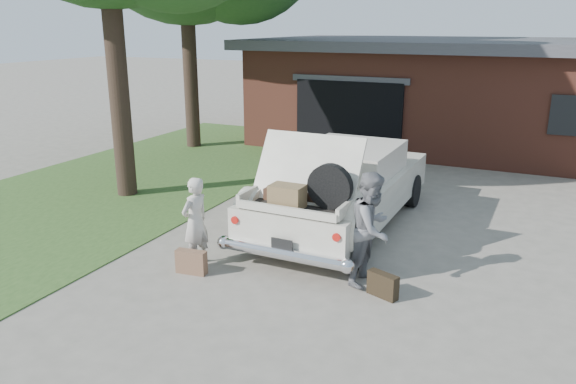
% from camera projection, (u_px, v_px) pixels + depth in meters
% --- Properties ---
extents(ground, '(90.00, 90.00, 0.00)m').
position_uv_depth(ground, '(272.00, 266.00, 9.13)').
color(ground, gray).
rests_on(ground, ground).
extents(grass_strip, '(6.00, 16.00, 0.02)m').
position_uv_depth(grass_strip, '(129.00, 182.00, 13.95)').
color(grass_strip, '#2D4C1E').
rests_on(grass_strip, ground).
extents(house, '(12.80, 7.80, 3.30)m').
position_uv_depth(house, '(457.00, 91.00, 18.20)').
color(house, brown).
rests_on(house, ground).
extents(sedan, '(2.17, 5.40, 2.06)m').
position_uv_depth(sedan, '(343.00, 187.00, 10.73)').
color(sedan, beige).
rests_on(sedan, ground).
extents(woman_left, '(0.44, 0.59, 1.47)m').
position_uv_depth(woman_left, '(195.00, 222.00, 9.01)').
color(woman_left, beige).
rests_on(woman_left, ground).
extents(woman_right, '(0.78, 0.94, 1.73)m').
position_uv_depth(woman_right, '(372.00, 228.00, 8.35)').
color(woman_right, slate).
rests_on(woman_right, ground).
extents(suitcase_left, '(0.51, 0.21, 0.38)m').
position_uv_depth(suitcase_left, '(191.00, 262.00, 8.83)').
color(suitcase_left, brown).
rests_on(suitcase_left, ground).
extents(suitcase_right, '(0.49, 0.31, 0.36)m').
position_uv_depth(suitcase_right, '(383.00, 285.00, 8.07)').
color(suitcase_right, black).
rests_on(suitcase_right, ground).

